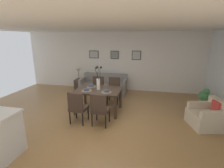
{
  "coord_description": "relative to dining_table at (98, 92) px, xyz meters",
  "views": [
    {
      "loc": [
        1.23,
        -4.19,
        2.28
      ],
      "look_at": [
        0.18,
        0.55,
        0.97
      ],
      "focal_mm": 26.62,
      "sensor_mm": 36.0,
      "label": 1
    }
  ],
  "objects": [
    {
      "name": "placemat_near_left",
      "position": [
        -0.31,
        -0.22,
        0.09
      ],
      "size": [
        0.32,
        0.32,
        0.01
      ],
      "primitive_type": "cylinder",
      "color": "#7F705B",
      "rests_on": "dining_table"
    },
    {
      "name": "framed_picture_right",
      "position": [
        0.97,
        2.54,
        0.94
      ],
      "size": [
        0.39,
        0.03,
        0.39
      ],
      "color": "black"
    },
    {
      "name": "dining_chair_far_right",
      "position": [
        0.31,
        0.9,
        -0.14
      ],
      "size": [
        0.44,
        0.44,
        0.92
      ],
      "color": "#3D2D23",
      "rests_on": "ground"
    },
    {
      "name": "dining_chair_far_left",
      "position": [
        0.31,
        -0.91,
        -0.14
      ],
      "size": [
        0.45,
        0.45,
        0.92
      ],
      "color": "#3D2D23",
      "rests_on": "ground"
    },
    {
      "name": "armchair",
      "position": [
        3.14,
        -0.32,
        -0.37
      ],
      "size": [
        0.98,
        0.98,
        0.75
      ],
      "color": "beige",
      "rests_on": "ground"
    },
    {
      "name": "back_wall_panel",
      "position": [
        0.28,
        2.61,
        0.64
      ],
      "size": [
        9.0,
        0.1,
        2.6
      ],
      "primitive_type": "cube",
      "color": "white",
      "rests_on": "ground"
    },
    {
      "name": "dining_chair_near_right",
      "position": [
        -0.31,
        0.92,
        -0.14
      ],
      "size": [
        0.47,
        0.47,
        0.92
      ],
      "color": "#3D2D23",
      "rests_on": "ground"
    },
    {
      "name": "dining_chair_near_left",
      "position": [
        -0.32,
        -0.91,
        -0.14
      ],
      "size": [
        0.46,
        0.46,
        0.92
      ],
      "color": "#3D2D23",
      "rests_on": "ground"
    },
    {
      "name": "framed_picture_center",
      "position": [
        0.0,
        2.54,
        0.94
      ],
      "size": [
        0.36,
        0.03,
        0.35
      ],
      "color": "black"
    },
    {
      "name": "sofa",
      "position": [
        -0.36,
        1.93,
        -0.38
      ],
      "size": [
        1.98,
        0.84,
        0.8
      ],
      "color": "gray",
      "rests_on": "ground"
    },
    {
      "name": "centerpiece_vase",
      "position": [
        0.0,
        0.0,
        0.37
      ],
      "size": [
        0.21,
        0.23,
        0.73
      ],
      "color": "white",
      "rests_on": "dining_table"
    },
    {
      "name": "ceiling_panel",
      "position": [
        0.28,
        -0.24,
        1.98
      ],
      "size": [
        9.0,
        7.2,
        0.08
      ],
      "primitive_type": "cube",
      "color": "white"
    },
    {
      "name": "potted_plant",
      "position": [
        3.43,
        1.1,
        -0.28
      ],
      "size": [
        0.36,
        0.36,
        0.67
      ],
      "color": "silver",
      "rests_on": "ground"
    },
    {
      "name": "framed_picture_left",
      "position": [
        -0.97,
        2.54,
        0.94
      ],
      "size": [
        0.44,
        0.03,
        0.34
      ],
      "color": "black"
    },
    {
      "name": "bowl_near_right",
      "position": [
        -0.31,
        0.22,
        0.13
      ],
      "size": [
        0.17,
        0.17,
        0.07
      ],
      "color": "#475166",
      "rests_on": "dining_table"
    },
    {
      "name": "placemat_far_left",
      "position": [
        0.32,
        -0.22,
        0.09
      ],
      "size": [
        0.32,
        0.32,
        0.01
      ],
      "primitive_type": "cylinder",
      "color": "#7F705B",
      "rests_on": "dining_table"
    },
    {
      "name": "side_table",
      "position": [
        -1.51,
        1.94,
        -0.4
      ],
      "size": [
        0.36,
        0.36,
        0.52
      ],
      "primitive_type": "cube",
      "color": "#3D2D23",
      "rests_on": "ground"
    },
    {
      "name": "placemat_near_right",
      "position": [
        -0.31,
        0.22,
        0.09
      ],
      "size": [
        0.32,
        0.32,
        0.01
      ],
      "primitive_type": "cylinder",
      "color": "#7F705B",
      "rests_on": "dining_table"
    },
    {
      "name": "ground_plane",
      "position": [
        0.28,
        -0.64,
        -0.66
      ],
      "size": [
        9.0,
        9.0,
        0.0
      ],
      "primitive_type": "plane",
      "color": "olive"
    },
    {
      "name": "dining_table",
      "position": [
        0.0,
        0.0,
        0.0
      ],
      "size": [
        1.4,
        1.0,
        0.74
      ],
      "color": "#3D2D23",
      "rests_on": "ground"
    },
    {
      "name": "table_lamp",
      "position": [
        -1.51,
        1.94,
        0.24
      ],
      "size": [
        0.22,
        0.22,
        0.51
      ],
      "color": "#4C4C51",
      "rests_on": "side_table"
    },
    {
      "name": "bowl_near_left",
      "position": [
        -0.31,
        -0.22,
        0.13
      ],
      "size": [
        0.17,
        0.17,
        0.07
      ],
      "color": "#475166",
      "rests_on": "dining_table"
    },
    {
      "name": "bowl_far_left",
      "position": [
        0.32,
        -0.22,
        0.13
      ],
      "size": [
        0.17,
        0.17,
        0.07
      ],
      "color": "#475166",
      "rests_on": "dining_table"
    }
  ]
}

